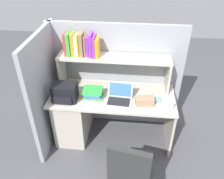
{
  "coord_description": "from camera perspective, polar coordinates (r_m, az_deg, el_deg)",
  "views": [
    {
      "loc": [
        0.25,
        -2.42,
        2.48
      ],
      "look_at": [
        0.0,
        -0.05,
        0.85
      ],
      "focal_mm": 37.27,
      "sensor_mm": 36.0,
      "label": 1
    }
  ],
  "objects": [
    {
      "name": "cubicle_partition_left",
      "position": [
        3.13,
        -15.69,
        -0.21
      ],
      "size": [
        0.05,
        1.06,
        1.55
      ],
      "primitive_type": "cube",
      "color": "gray",
      "rests_on": "ground_plane"
    },
    {
      "name": "computer_mouse",
      "position": [
        2.95,
        11.23,
        -2.51
      ],
      "size": [
        0.07,
        0.11,
        0.03
      ],
      "primitive_type": "cube",
      "rotation": [
        0.0,
        0.0,
        0.08
      ],
      "color": "#7299C6",
      "rests_on": "desk"
    },
    {
      "name": "office_chair",
      "position": [
        2.57,
        4.62,
        -20.26
      ],
      "size": [
        0.52,
        0.52,
        0.93
      ],
      "rotation": [
        0.0,
        0.0,
        2.95
      ],
      "color": "black",
      "rests_on": "ground_plane"
    },
    {
      "name": "desk_book_stack",
      "position": [
        2.94,
        -4.66,
        -0.88
      ],
      "size": [
        0.25,
        0.2,
        0.12
      ],
      "color": "green",
      "rests_on": "desk"
    },
    {
      "name": "laptop",
      "position": [
        2.88,
        1.82,
        -1.9
      ],
      "size": [
        0.33,
        0.27,
        0.22
      ],
      "color": "#B7BABF",
      "rests_on": "desk"
    },
    {
      "name": "cubicle_partition_rear",
      "position": [
        3.29,
        0.79,
        3.12
      ],
      "size": [
        1.84,
        0.05,
        1.55
      ],
      "primitive_type": "cube",
      "color": "gray",
      "rests_on": "ground_plane"
    },
    {
      "name": "ground_plane",
      "position": [
        3.48,
        0.09,
        -11.16
      ],
      "size": [
        8.0,
        8.0,
        0.0
      ],
      "primitive_type": "plane",
      "color": "#4C4C51"
    },
    {
      "name": "tissue_box",
      "position": [
        2.84,
        7.98,
        -2.82
      ],
      "size": [
        0.23,
        0.15,
        0.1
      ],
      "primitive_type": "cube",
      "rotation": [
        0.0,
        0.0,
        0.13
      ],
      "color": "#9E7F60",
      "rests_on": "desk"
    },
    {
      "name": "reference_books_on_shelf",
      "position": [
        2.95,
        -7.42,
        10.77
      ],
      "size": [
        0.44,
        0.19,
        0.3
      ],
      "color": "red",
      "rests_on": "overhead_hutch"
    },
    {
      "name": "desk",
      "position": [
        3.26,
        -6.76,
        -5.58
      ],
      "size": [
        1.6,
        0.7,
        0.73
      ],
      "color": "beige",
      "rests_on": "ground_plane"
    },
    {
      "name": "overhead_hutch",
      "position": [
        2.99,
        0.51,
        6.38
      ],
      "size": [
        1.44,
        0.28,
        0.45
      ],
      "color": "#B3A99C",
      "rests_on": "desk"
    },
    {
      "name": "backpack",
      "position": [
        2.92,
        -11.54,
        -0.76
      ],
      "size": [
        0.3,
        0.23,
        0.22
      ],
      "color": "black",
      "rests_on": "desk"
    },
    {
      "name": "paper_cup",
      "position": [
        2.84,
        14.25,
        -3.79
      ],
      "size": [
        0.08,
        0.08,
        0.09
      ],
      "primitive_type": "cylinder",
      "color": "white",
      "rests_on": "desk"
    }
  ]
}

